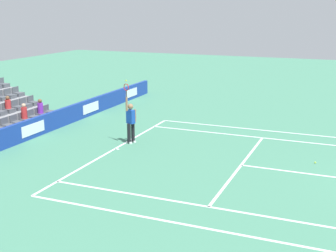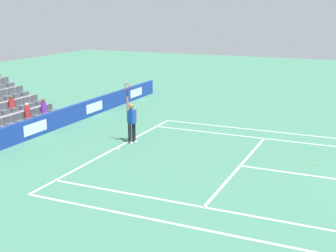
{
  "view_description": "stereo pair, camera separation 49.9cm",
  "coord_description": "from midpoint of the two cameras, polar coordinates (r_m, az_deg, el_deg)",
  "views": [
    {
      "loc": [
        16.43,
        -2.64,
        5.84
      ],
      "look_at": [
        -0.53,
        -9.66,
        1.1
      ],
      "focal_mm": 49.06,
      "sensor_mm": 36.0,
      "label": 1
    },
    {
      "loc": [
        16.23,
        -2.18,
        5.84
      ],
      "look_at": [
        -0.53,
        -9.66,
        1.1
      ],
      "focal_mm": 49.06,
      "sensor_mm": 36.0,
      "label": 2
    }
  ],
  "objects": [
    {
      "name": "line_singles_sideline_right",
      "position": [
        21.55,
        12.19,
        -1.57
      ],
      "size": [
        0.1,
        11.89,
        0.01
      ],
      "primitive_type": "cube",
      "color": "white",
      "rests_on": "ground"
    },
    {
      "name": "sponsor_barrier",
      "position": [
        22.07,
        -17.24,
        -0.31
      ],
      "size": [
        24.89,
        0.22,
        0.91
      ],
      "color": "#193899",
      "rests_on": "ground"
    },
    {
      "name": "loose_tennis_ball",
      "position": [
        18.61,
        17.09,
        -4.36
      ],
      "size": [
        0.07,
        0.07,
        0.07
      ],
      "primitive_type": "sphere",
      "color": "#D1E533",
      "rests_on": "ground"
    },
    {
      "name": "line_doubles_sideline_right",
      "position": [
        22.86,
        12.83,
        -0.68
      ],
      "size": [
        0.1,
        11.89,
        0.01
      ],
      "primitive_type": "cube",
      "color": "white",
      "rests_on": "ground"
    },
    {
      "name": "line_singles_sideline_left",
      "position": [
        13.99,
        5.85,
        -10.25
      ],
      "size": [
        0.1,
        11.89,
        0.01
      ],
      "primitive_type": "cube",
      "color": "white",
      "rests_on": "ground"
    },
    {
      "name": "line_doubles_sideline_left",
      "position": [
        12.81,
        4.04,
        -12.66
      ],
      "size": [
        0.1,
        11.89,
        0.01
      ],
      "primitive_type": "cube",
      "color": "white",
      "rests_on": "ground"
    },
    {
      "name": "line_centre_mark",
      "position": [
        19.72,
        -7.07,
        -2.85
      ],
      "size": [
        0.1,
        0.2,
        0.01
      ],
      "primitive_type": "cube",
      "color": "white",
      "rests_on": "ground"
    },
    {
      "name": "line_service",
      "position": [
        17.79,
        8.29,
        -4.82
      ],
      "size": [
        8.23,
        0.1,
        0.01
      ],
      "primitive_type": "cube",
      "color": "white",
      "rests_on": "ground"
    },
    {
      "name": "tennis_player",
      "position": [
        20.28,
        -5.37,
        0.59
      ],
      "size": [
        0.51,
        0.43,
        2.85
      ],
      "color": "black",
      "rests_on": "ground"
    },
    {
      "name": "line_centre_service",
      "position": [
        17.36,
        18.62,
        -5.96
      ],
      "size": [
        0.1,
        6.4,
        0.01
      ],
      "primitive_type": "cube",
      "color": "white",
      "rests_on": "ground"
    },
    {
      "name": "line_baseline",
      "position": [
        19.76,
        -7.32,
        -2.82
      ],
      "size": [
        10.97,
        0.1,
        0.01
      ],
      "primitive_type": "cube",
      "color": "white",
      "rests_on": "ground"
    }
  ]
}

